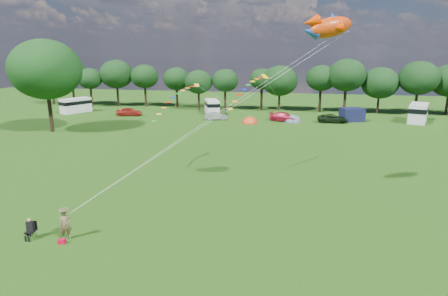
% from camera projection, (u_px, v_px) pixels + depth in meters
% --- Properties ---
extents(ground_plane, '(180.00, 180.00, 0.00)m').
position_uv_depth(ground_plane, '(198.00, 242.00, 23.10)').
color(ground_plane, black).
rests_on(ground_plane, ground).
extents(tree_line, '(102.98, 10.98, 10.27)m').
position_uv_depth(tree_line, '(298.00, 79.00, 72.74)').
color(tree_line, black).
rests_on(tree_line, ground).
extents(big_tree, '(10.00, 10.00, 13.28)m').
position_uv_depth(big_tree, '(45.00, 70.00, 53.22)').
color(big_tree, black).
rests_on(big_tree, ground).
extents(car_a, '(5.00, 2.96, 1.56)m').
position_uv_depth(car_a, '(129.00, 112.00, 69.11)').
color(car_a, '#A12218').
rests_on(car_a, ground).
extents(car_b, '(3.95, 2.39, 1.31)m').
position_uv_depth(car_b, '(216.00, 116.00, 64.87)').
color(car_b, gray).
rests_on(car_b, ground).
extents(car_c, '(5.38, 3.77, 1.49)m').
position_uv_depth(car_c, '(284.00, 117.00, 63.45)').
color(car_c, '#B71C34').
rests_on(car_c, ground).
extents(car_d, '(5.11, 2.40, 1.38)m').
position_uv_depth(car_d, '(333.00, 119.00, 62.37)').
color(car_d, black).
rests_on(car_d, ground).
extents(campervan_a, '(4.58, 6.20, 2.80)m').
position_uv_depth(campervan_a, '(76.00, 105.00, 72.63)').
color(campervan_a, white).
rests_on(campervan_a, ground).
extents(campervan_b, '(4.08, 5.84, 2.64)m').
position_uv_depth(campervan_b, '(212.00, 106.00, 71.52)').
color(campervan_b, white).
rests_on(campervan_b, ground).
extents(campervan_d, '(4.58, 6.79, 3.07)m').
position_uv_depth(campervan_d, '(418.00, 112.00, 62.68)').
color(campervan_d, silver).
rests_on(campervan_d, ground).
extents(tent_orange, '(2.76, 3.02, 2.16)m').
position_uv_depth(tent_orange, '(250.00, 123.00, 62.14)').
color(tent_orange, '#BE3F19').
rests_on(tent_orange, ground).
extents(tent_greyblue, '(3.12, 3.42, 2.32)m').
position_uv_depth(tent_greyblue, '(293.00, 122.00, 63.26)').
color(tent_greyblue, '#4E606E').
rests_on(tent_greyblue, ground).
extents(awning_navy, '(4.24, 3.79, 2.23)m').
position_uv_depth(awning_navy, '(352.00, 114.00, 63.79)').
color(awning_navy, '#131638').
rests_on(awning_navy, ground).
extents(kite_flyer, '(0.84, 0.82, 1.95)m').
position_uv_depth(kite_flyer, '(65.00, 225.00, 23.22)').
color(kite_flyer, brown).
rests_on(kite_flyer, ground).
extents(camp_chair, '(0.67, 0.67, 1.39)m').
position_uv_depth(camp_chair, '(31.00, 226.00, 23.35)').
color(camp_chair, '#99999E').
rests_on(camp_chair, ground).
extents(kite_bag, '(0.46, 0.36, 0.29)m').
position_uv_depth(kite_bag, '(62.00, 241.00, 22.88)').
color(kite_bag, '#BA0524').
rests_on(kite_bag, ground).
extents(fish_kite, '(3.96, 2.66, 2.10)m').
position_uv_depth(fish_kite, '(327.00, 27.00, 25.99)').
color(fish_kite, red).
rests_on(fish_kite, ground).
extents(streamer_kite_b, '(4.24, 4.53, 3.77)m').
position_uv_depth(streamer_kite_b, '(179.00, 96.00, 41.05)').
color(streamer_kite_b, orange).
rests_on(streamer_kite_b, ground).
extents(streamer_kite_c, '(3.15, 5.03, 2.82)m').
position_uv_depth(streamer_kite_c, '(251.00, 86.00, 33.85)').
color(streamer_kite_c, '#FFE400').
rests_on(streamer_kite_c, ground).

